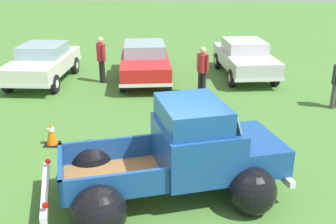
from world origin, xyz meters
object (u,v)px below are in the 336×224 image
Objects in this scene: show_car_2 at (245,57)px; spectator_0 at (202,68)px; spectator_2 at (101,57)px; lane_cone_0 at (51,134)px; vintage_pickup_truck at (183,159)px; show_car_0 at (43,62)px; show_car_1 at (145,60)px.

spectator_0 reaches higher than show_car_2.
lane_cone_0 is (-0.19, -5.58, -0.69)m from spectator_2.
show_car_2 is 3.06m from spectator_0.
vintage_pickup_truck is at bearing 39.20° from spectator_0.
show_car_0 is at bearing -89.03° from show_car_2.
spectator_2 is (-5.52, -1.11, 0.22)m from show_car_2.
vintage_pickup_truck is 3.96m from lane_cone_0.
show_car_1 is at bearing 73.42° from lane_cone_0.
lane_cone_0 is (-3.33, 2.09, -0.45)m from vintage_pickup_truck.
spectator_0 is at bearing 67.74° from vintage_pickup_truck.
lane_cone_0 is at bearing 1.48° from spectator_0.
spectator_0 is at bearing 43.49° from show_car_1.
vintage_pickup_truck is 1.07× the size of show_car_1.
lane_cone_0 is (-3.94, -4.19, -0.65)m from spectator_0.
spectator_2 is at bearing 90.88° from show_car_0.
lane_cone_0 is at bearing -47.76° from show_car_2.
show_car_0 is 6.15m from spectator_0.
vintage_pickup_truck reaches higher than spectator_0.
spectator_0 is 5.79m from lane_cone_0.
spectator_2 reaches higher than show_car_2.
show_car_2 is at bearing 49.47° from lane_cone_0.
show_car_0 is 5.95m from lane_cone_0.
show_car_2 is at bearing 157.04° from spectator_2.
spectator_0 is (0.60, 6.29, 0.21)m from vintage_pickup_truck.
vintage_pickup_truck is at bearing -32.10° from lane_cone_0.
show_car_1 is (3.84, 0.43, 0.00)m from show_car_0.
spectator_2 is (-1.59, -0.42, 0.21)m from show_car_1.
show_car_1 is 1.66m from spectator_2.
show_car_1 is at bearing 96.97° from show_car_0.
show_car_0 is 0.95× the size of show_car_2.
spectator_0 is at bearing 125.44° from spectator_2.
show_car_0 is 6.64× the size of lane_cone_0.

